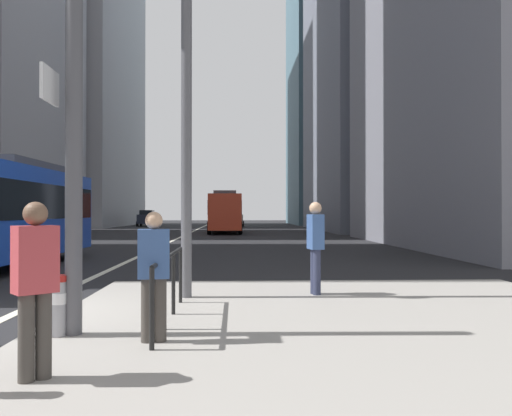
# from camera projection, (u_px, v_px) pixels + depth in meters

# --- Properties ---
(ground_plane) EXTENTS (160.00, 160.00, 0.00)m
(ground_plane) POSITION_uv_depth(u_px,v_px,m) (165.00, 245.00, 28.01)
(ground_plane) COLOR black
(median_island) EXTENTS (9.00, 10.00, 0.15)m
(median_island) POSITION_uv_depth(u_px,v_px,m) (361.00, 333.00, 7.25)
(median_island) COLOR gray
(median_island) RESTS_ON ground
(lane_centre_line) EXTENTS (0.20, 80.00, 0.01)m
(lane_centre_line) POSITION_uv_depth(u_px,v_px,m) (183.00, 236.00, 38.00)
(lane_centre_line) COLOR beige
(lane_centre_line) RESTS_ON ground
(office_tower_left_far) EXTENTS (12.38, 25.55, 46.82)m
(office_tower_left_far) POSITION_uv_depth(u_px,v_px,m) (79.00, 40.00, 66.34)
(office_tower_left_far) COLOR #9E9EA3
(office_tower_left_far) RESTS_ON ground
(office_tower_right_far) EXTENTS (10.69, 16.90, 55.37)m
(office_tower_right_far) POSITION_uv_depth(u_px,v_px,m) (329.00, 28.00, 74.17)
(office_tower_right_far) COLOR slate
(office_tower_right_far) RESTS_ON ground
(city_bus_red_receding) EXTENTS (2.84, 10.70, 3.40)m
(city_bus_red_receding) POSITION_uv_depth(u_px,v_px,m) (225.00, 211.00, 43.99)
(city_bus_red_receding) COLOR red
(city_bus_red_receding) RESTS_ON ground
(car_oncoming_mid) EXTENTS (2.11, 4.22, 1.94)m
(car_oncoming_mid) POSITION_uv_depth(u_px,v_px,m) (147.00, 218.00, 63.84)
(car_oncoming_mid) COLOR #232838
(car_oncoming_mid) RESTS_ON ground
(car_receding_near) EXTENTS (2.20, 4.65, 1.94)m
(car_receding_near) POSITION_uv_depth(u_px,v_px,m) (228.00, 218.00, 62.77)
(car_receding_near) COLOR maroon
(car_receding_near) RESTS_ON ground
(car_receding_far) EXTENTS (2.09, 4.43, 1.94)m
(car_receding_far) POSITION_uv_depth(u_px,v_px,m) (235.00, 218.00, 64.02)
(car_receding_far) COLOR #B2A899
(car_receding_far) RESTS_ON ground
(street_lamp_post) EXTENTS (5.50, 0.32, 8.00)m
(street_lamp_post) POSITION_uv_depth(u_px,v_px,m) (187.00, 23.00, 9.86)
(street_lamp_post) COLOR #56565B
(street_lamp_post) RESTS_ON median_island
(bollard_right) EXTENTS (0.20, 0.20, 0.78)m
(bollard_right) POSITION_uv_depth(u_px,v_px,m) (59.00, 302.00, 6.76)
(bollard_right) COLOR #99999E
(bollard_right) RESTS_ON median_island
(pedestrian_railing) EXTENTS (0.06, 3.24, 0.98)m
(pedestrian_railing) POSITION_uv_depth(u_px,v_px,m) (169.00, 274.00, 7.67)
(pedestrian_railing) COLOR black
(pedestrian_railing) RESTS_ON median_island
(pedestrian_waiting) EXTENTS (0.41, 0.28, 1.60)m
(pedestrian_waiting) POSITION_uv_depth(u_px,v_px,m) (154.00, 270.00, 6.47)
(pedestrian_waiting) COLOR #423D38
(pedestrian_waiting) RESTS_ON median_island
(pedestrian_walking) EXTENTS (0.45, 0.43, 1.69)m
(pedestrian_walking) POSITION_uv_depth(u_px,v_px,m) (35.00, 281.00, 4.99)
(pedestrian_walking) COLOR #423D38
(pedestrian_walking) RESTS_ON median_island
(pedestrian_far) EXTENTS (0.30, 0.41, 1.79)m
(pedestrian_far) POSITION_uv_depth(u_px,v_px,m) (315.00, 243.00, 10.19)
(pedestrian_far) COLOR #2D334C
(pedestrian_far) RESTS_ON median_island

